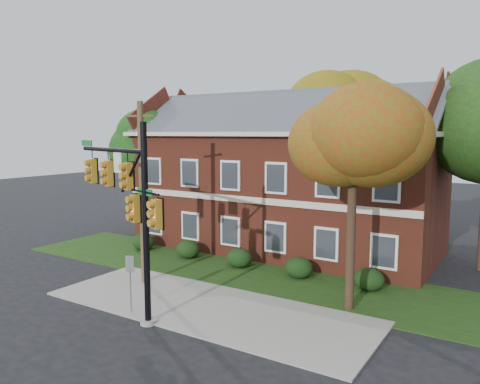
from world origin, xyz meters
The scene contains 15 objects.
ground centered at (0.00, 0.00, 0.00)m, with size 120.00×120.00×0.00m, color black.
sidewalk centered at (0.00, 1.00, 0.04)m, with size 14.00×5.00×0.08m, color gray.
grass_strip centered at (0.00, 6.00, 0.02)m, with size 30.00×6.00×0.04m, color #193811.
apartment_building centered at (-2.00, 11.95, 4.99)m, with size 18.80×8.80×9.74m.
hedge_far_left centered at (-9.00, 6.70, 0.53)m, with size 1.40×1.26×1.05m, color black.
hedge_left centered at (-5.50, 6.70, 0.53)m, with size 1.40×1.26×1.05m, color black.
hedge_center centered at (-2.00, 6.70, 0.53)m, with size 1.40×1.26×1.05m, color black.
hedge_right centered at (1.50, 6.70, 0.53)m, with size 1.40×1.26×1.05m, color black.
hedge_far_right centered at (5.00, 6.70, 0.53)m, with size 1.40×1.26×1.05m, color black.
tree_near_right centered at (5.22, 3.87, 6.67)m, with size 4.50×4.25×8.58m.
tree_left_rear centered at (-11.73, 10.84, 6.68)m, with size 5.40×5.10×8.88m.
tree_far_rear centered at (-0.66, 19.79, 8.84)m, with size 6.84×6.46×11.52m.
traffic_signal centered at (-2.19, -1.09, 4.70)m, with size 6.52×2.23×7.57m.
utility_pole centered at (-4.43, 2.00, 4.37)m, with size 1.28×0.58×8.62m.
sign_post centered at (-2.25, -1.04, 1.59)m, with size 0.33×0.18×2.34m.
Camera 1 is at (11.03, -13.94, 7.15)m, focal length 35.00 mm.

